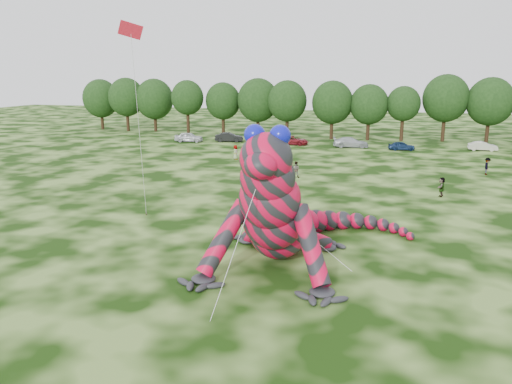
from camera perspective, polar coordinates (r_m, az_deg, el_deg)
The scene contains 26 objects.
ground at distance 27.94m, azimuth 14.16°, elevation -9.50°, with size 240.00×240.00×0.00m, color #16330A.
inflatable_gecko at distance 29.38m, azimuth 3.09°, elevation 0.51°, with size 13.90×16.51×8.25m, color red, non-canonical shape.
flying_kite at distance 33.66m, azimuth -14.01°, elevation 16.00°, with size 2.74×4.86×14.28m.
tree_0 at distance 101.35m, azimuth -17.28°, elevation 9.54°, with size 6.91×6.22×9.51m, color black, non-canonical shape.
tree_1 at distance 97.10m, azimuth -14.55°, elevation 9.65°, with size 6.74×6.07×9.81m, color black, non-canonical shape.
tree_2 at distance 95.18m, azimuth -11.51°, elevation 9.69°, with size 7.04×6.34×9.64m, color black, non-canonical shape.
tree_3 at distance 90.54m, azimuth -7.82°, elevation 9.59°, with size 5.81×5.23×9.44m, color black, non-canonical shape.
tree_4 at distance 89.86m, azimuth -3.79°, elevation 9.53°, with size 6.22×5.60×9.06m, color black, non-canonical shape.
tree_5 at distance 87.61m, azimuth 0.23°, elevation 9.70°, with size 7.16×6.44×9.80m, color black, non-canonical shape.
tree_6 at distance 84.60m, azimuth 3.59°, elevation 9.44°, with size 6.52×5.86×9.49m, color black, non-canonical shape.
tree_7 at distance 83.46m, azimuth 8.69°, elevation 9.25°, with size 6.68×6.01×9.48m, color black, non-canonical shape.
tree_8 at distance 83.14m, azimuth 12.76°, elevation 8.87°, with size 6.14×5.53×8.94m, color black, non-canonical shape.
tree_9 at distance 83.39m, azimuth 16.43°, elevation 8.58°, with size 5.27×4.74×8.68m, color black, non-canonical shape.
tree_10 at distance 84.85m, azimuth 20.79°, elevation 8.95°, with size 7.09×6.38×10.50m, color black, non-canonical shape.
tree_11 at distance 85.26m, azimuth 25.12°, elevation 8.43°, with size 7.01×6.31×10.07m, color black, non-canonical shape.
car_0 at distance 80.02m, azimuth -7.68°, elevation 6.24°, with size 1.79×4.45×1.51m, color silver.
car_1 at distance 79.56m, azimuth -3.11°, elevation 6.27°, with size 1.54×4.41×1.45m, color black.
car_2 at distance 76.34m, azimuth 4.29°, elevation 5.89°, with size 2.15×4.67×1.30m, color maroon.
car_3 at distance 74.72m, azimuth 10.78°, elevation 5.60°, with size 2.08×5.11×1.48m, color #AFB3BA.
car_4 at distance 73.63m, azimuth 16.30°, elevation 5.09°, with size 1.48×3.67×1.25m, color navy.
car_5 at distance 77.17m, azimuth 24.49°, elevation 4.80°, with size 1.37×3.91×1.29m, color beige.
spectator_5 at distance 47.01m, azimuth 20.44°, elevation 0.55°, with size 1.61×0.51×1.74m, color gray.
spectator_1 at distance 52.23m, azimuth 4.56°, elevation 2.58°, with size 0.83×0.65×1.71m, color gray.
spectator_0 at distance 49.04m, azimuth 2.97°, elevation 1.93°, with size 0.65×0.43×1.79m, color gray.
spectator_2 at distance 58.98m, azimuth 24.92°, elevation 2.69°, with size 1.20×0.69×1.85m, color gray.
spectator_4 at distance 63.16m, azimuth -2.37°, elevation 4.56°, with size 0.88×0.57×1.81m, color gray.
Camera 1 is at (0.27, -25.79, 10.73)m, focal length 35.00 mm.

